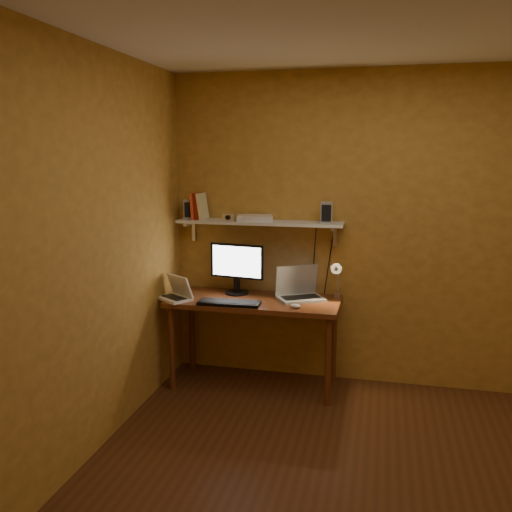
% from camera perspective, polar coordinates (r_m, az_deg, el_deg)
% --- Properties ---
extents(room, '(3.44, 3.24, 2.64)m').
position_cam_1_polar(room, '(2.98, 11.61, -1.57)').
color(room, '#522C15').
rests_on(room, ground).
extents(desk, '(1.40, 0.60, 0.75)m').
position_cam_1_polar(desk, '(4.49, -0.18, -5.61)').
color(desk, brown).
rests_on(desk, ground).
extents(wall_shelf, '(1.40, 0.25, 0.21)m').
position_cam_1_polar(wall_shelf, '(4.54, 0.39, 3.51)').
color(wall_shelf, silver).
rests_on(wall_shelf, room).
extents(monitor, '(0.47, 0.23, 0.43)m').
position_cam_1_polar(monitor, '(4.59, -2.05, -1.06)').
color(monitor, black).
rests_on(monitor, desk).
extents(laptop, '(0.44, 0.41, 0.27)m').
position_cam_1_polar(laptop, '(4.49, 4.53, -3.57)').
color(laptop, '#979A9F').
rests_on(laptop, desk).
extents(netbook, '(0.34, 0.32, 0.20)m').
position_cam_1_polar(netbook, '(4.50, -8.34, -3.84)').
color(netbook, white).
rests_on(netbook, desk).
extents(keyboard, '(0.50, 0.18, 0.03)m').
position_cam_1_polar(keyboard, '(4.31, -2.85, -4.96)').
color(keyboard, black).
rests_on(keyboard, desk).
extents(mouse, '(0.11, 0.09, 0.03)m').
position_cam_1_polar(mouse, '(4.22, 4.22, -5.26)').
color(mouse, white).
rests_on(mouse, desk).
extents(desk_lamp, '(0.09, 0.23, 0.38)m').
position_cam_1_polar(desk_lamp, '(4.44, 8.52, -2.00)').
color(desk_lamp, silver).
rests_on(desk_lamp, desk).
extents(speaker_left, '(0.12, 0.12, 0.17)m').
position_cam_1_polar(speaker_left, '(4.72, -7.06, 4.91)').
color(speaker_left, '#979A9F').
rests_on(speaker_left, wall_shelf).
extents(speaker_right, '(0.10, 0.10, 0.17)m').
position_cam_1_polar(speaker_right, '(4.43, 7.41, 4.57)').
color(speaker_right, '#979A9F').
rests_on(speaker_right, wall_shelf).
extents(books, '(0.13, 0.16, 0.23)m').
position_cam_1_polar(books, '(4.68, -6.03, 5.25)').
color(books, '#D54B2C').
rests_on(books, wall_shelf).
extents(shelf_camera, '(0.11, 0.06, 0.06)m').
position_cam_1_polar(shelf_camera, '(4.52, -2.87, 4.09)').
color(shelf_camera, silver).
rests_on(shelf_camera, wall_shelf).
extents(router, '(0.33, 0.25, 0.05)m').
position_cam_1_polar(router, '(4.54, -0.08, 4.03)').
color(router, white).
rests_on(router, wall_shelf).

